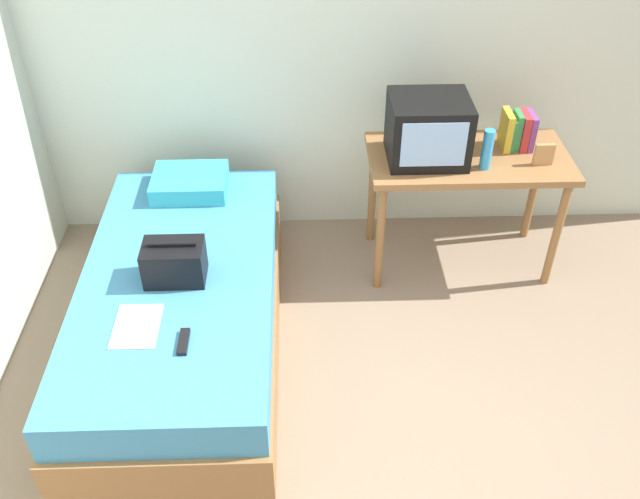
% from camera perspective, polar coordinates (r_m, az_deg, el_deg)
% --- Properties ---
extents(ground_plane, '(8.00, 8.00, 0.00)m').
position_cam_1_polar(ground_plane, '(3.42, 4.91, -16.93)').
color(ground_plane, '#84705B').
extents(wall_back, '(5.20, 0.10, 2.60)m').
position_cam_1_polar(wall_back, '(4.22, 3.03, 17.42)').
color(wall_back, silver).
rests_on(wall_back, ground).
extents(bed, '(1.00, 2.00, 0.54)m').
position_cam_1_polar(bed, '(3.76, -11.24, -5.06)').
color(bed, olive).
rests_on(bed, ground).
extents(desk, '(1.16, 0.60, 0.77)m').
position_cam_1_polar(desk, '(4.14, 12.08, 6.44)').
color(desk, olive).
rests_on(desk, ground).
extents(tv, '(0.44, 0.39, 0.36)m').
position_cam_1_polar(tv, '(3.94, 8.94, 9.80)').
color(tv, black).
rests_on(tv, desk).
extents(water_bottle, '(0.06, 0.06, 0.23)m').
position_cam_1_polar(water_bottle, '(3.93, 13.67, 8.06)').
color(water_bottle, '#3399DB').
rests_on(water_bottle, desk).
extents(book_row, '(0.17, 0.17, 0.22)m').
position_cam_1_polar(book_row, '(4.19, 16.03, 9.45)').
color(book_row, gold).
rests_on(book_row, desk).
extents(picture_frame, '(0.11, 0.02, 0.13)m').
position_cam_1_polar(picture_frame, '(4.08, 18.05, 7.49)').
color(picture_frame, '#B27F4C').
rests_on(picture_frame, desk).
extents(pillow, '(0.43, 0.35, 0.11)m').
position_cam_1_polar(pillow, '(4.15, -10.72, 5.45)').
color(pillow, '#33A8B7').
rests_on(pillow, bed).
extents(handbag, '(0.30, 0.20, 0.22)m').
position_cam_1_polar(handbag, '(3.48, -11.97, -1.03)').
color(handbag, black).
rests_on(handbag, bed).
extents(magazine, '(0.21, 0.29, 0.01)m').
position_cam_1_polar(magazine, '(3.32, -14.94, -6.16)').
color(magazine, white).
rests_on(magazine, bed).
extents(remote_dark, '(0.04, 0.16, 0.02)m').
position_cam_1_polar(remote_dark, '(3.19, -11.23, -7.50)').
color(remote_dark, black).
rests_on(remote_dark, bed).
extents(remote_silver, '(0.04, 0.14, 0.02)m').
position_cam_1_polar(remote_silver, '(3.74, -13.25, 0.08)').
color(remote_silver, '#B7B7BC').
rests_on(remote_silver, bed).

